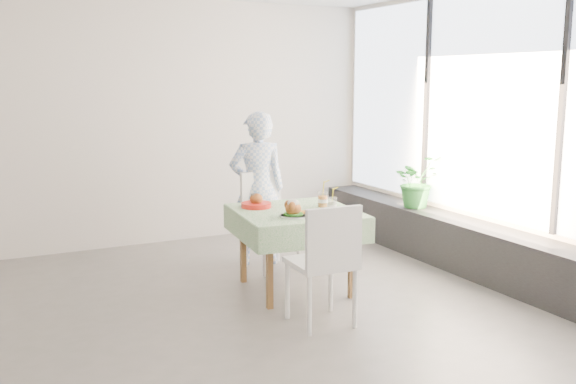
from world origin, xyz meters
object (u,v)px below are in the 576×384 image
chair_far (271,239)px  juice_cup_orange (323,200)px  diner (257,189)px  potted_plant (417,181)px  cafe_table (295,241)px  main_dish (295,211)px  chair_near (322,287)px

chair_far → juice_cup_orange: 0.89m
diner → potted_plant: bearing=-178.1°
cafe_table → chair_far: chair_far is taller
cafe_table → main_dish: bearing=-118.3°
main_dish → potted_plant: (1.94, 0.83, -0.00)m
chair_far → chair_near: (-0.28, -1.55, -0.00)m
chair_near → potted_plant: potted_plant is taller
chair_far → chair_near: 1.57m
chair_far → main_dish: (-0.22, -0.96, 0.49)m
diner → juice_cup_orange: diner is taller
cafe_table → chair_far: size_ratio=1.17×
diner → potted_plant: 1.80m
chair_far → potted_plant: size_ratio=1.67×
chair_near → diner: diner is taller
main_dish → juice_cup_orange: 0.50m
main_dish → juice_cup_orange: (0.42, 0.27, 0.01)m
chair_far → diner: 0.54m
chair_near → diner: bearing=82.3°
cafe_table → diner: diner is taller
chair_far → chair_near: bearing=-100.4°
juice_cup_orange → main_dish: bearing=-147.9°
diner → main_dish: diner is taller
diner → main_dish: 1.19m
main_dish → chair_near: bearing=-96.4°
chair_near → juice_cup_orange: juice_cup_orange is taller
main_dish → potted_plant: potted_plant is taller
juice_cup_orange → chair_far: bearing=106.4°
chair_far → potted_plant: (1.72, -0.13, 0.49)m
potted_plant → chair_near: bearing=-144.8°
chair_far → diner: diner is taller
chair_near → chair_far: bearing=79.6°
chair_far → juice_cup_orange: juice_cup_orange is taller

